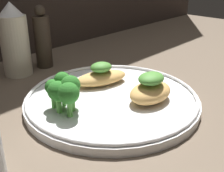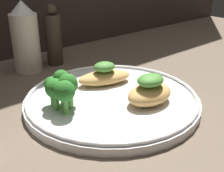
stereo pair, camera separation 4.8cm
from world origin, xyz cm
name	(u,v)px [view 1 (the left image)]	position (x,y,z in cm)	size (l,w,h in cm)	color
ground_plane	(112,106)	(0.00, 0.00, -0.50)	(180.00, 180.00, 1.00)	brown
plate	(112,99)	(0.00, 0.00, 0.99)	(30.14, 30.14, 2.00)	white
grilled_meat_front	(151,90)	(3.14, -5.81, 3.45)	(8.46, 5.78, 5.02)	tan
grilled_meat_middle	(101,76)	(2.58, 5.19, 3.03)	(11.22, 7.71, 4.36)	tan
broccoli_bunch	(64,89)	(-8.62, 1.91, 5.14)	(5.43, 6.85, 5.90)	#4C8E38
sauce_bottle	(15,41)	(-3.66, 24.77, 7.47)	(5.96, 5.96, 15.62)	beige
pepper_grinder	(43,40)	(3.21, 24.77, 6.47)	(3.75, 3.75, 14.24)	#382D23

